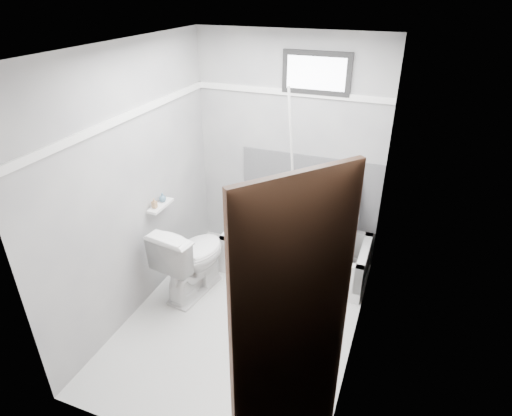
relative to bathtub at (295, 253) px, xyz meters
The scene contains 19 objects.
floor 0.98m from the bathtub, 103.89° to the right, with size 2.60×2.60×0.00m, color white.
ceiling 2.39m from the bathtub, 103.89° to the right, with size 2.60×2.60×0.00m, color silver.
wall_back 1.08m from the bathtub, 121.87° to the left, with size 2.00×0.02×2.40m, color gray.
wall_front 2.45m from the bathtub, 95.89° to the right, with size 2.00×0.02×2.40m, color gray.
wall_left 1.83m from the bathtub, 142.91° to the right, with size 0.02×2.60×2.40m, color gray.
wall_right 1.56m from the bathtub, 50.38° to the right, with size 0.02×2.60×2.40m, color gray.
bathtub is the anchor object (origin of this frame).
office_chair 0.51m from the bathtub, ahead, with size 0.53×0.53×0.92m, color slate, non-canonical shape.
toilet 1.12m from the bathtub, 140.22° to the right, with size 0.45×0.80×0.78m, color white.
door 2.46m from the bathtub, 71.25° to the right, with size 0.78×0.78×2.00m, color #532F1F, non-canonical shape.
window 1.84m from the bathtub, 86.78° to the left, with size 0.66×0.04×0.40m, color black, non-canonical shape.
backerboard 0.69m from the bathtub, 86.82° to the left, with size 1.50×0.02×0.78m, color #4C4C4F.
trim_back 1.67m from the bathtub, 122.79° to the left, with size 2.00×0.02×0.06m, color white.
trim_left 2.22m from the bathtub, 142.61° to the right, with size 0.02×2.60×0.06m, color white.
pole 0.86m from the bathtub, 128.73° to the left, with size 0.02×0.02×1.95m, color white.
shelf 1.51m from the bathtub, 149.44° to the right, with size 0.10×0.32×0.03m, color silver.
soap_bottle_a 1.59m from the bathtub, 146.82° to the right, with size 0.04×0.04×0.09m, color #A57D52.
soap_bottle_b 1.52m from the bathtub, 151.89° to the right, with size 0.07×0.07×0.09m, color slate.
faucet 0.65m from the bathtub, 141.67° to the left, with size 0.26×0.10×0.16m, color silver, non-canonical shape.
Camera 1 is at (1.20, -2.78, 2.79)m, focal length 30.00 mm.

